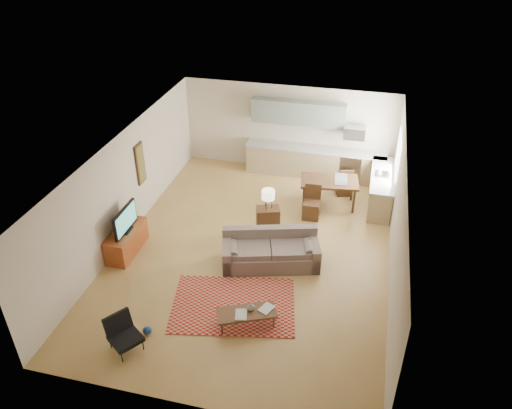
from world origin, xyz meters
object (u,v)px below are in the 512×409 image
(armchair, at_px, (125,336))
(dining_table, at_px, (328,193))
(tv_credenza, at_px, (127,241))
(console_table, at_px, (268,219))
(sofa, at_px, (271,250))
(coffee_table, at_px, (247,318))

(armchair, relative_size, dining_table, 0.46)
(armchair, relative_size, tv_credenza, 0.54)
(armchair, bearing_deg, console_table, 13.92)
(tv_credenza, relative_size, console_table, 1.97)
(sofa, height_order, tv_credenza, sofa)
(console_table, relative_size, dining_table, 0.44)
(coffee_table, bearing_deg, dining_table, 54.22)
(sofa, distance_m, console_table, 1.39)
(sofa, distance_m, armchair, 3.83)
(console_table, bearing_deg, coffee_table, -103.71)
(tv_credenza, relative_size, dining_table, 0.86)
(sofa, height_order, console_table, sofa)
(sofa, bearing_deg, tv_credenza, 169.50)
(coffee_table, xyz_separation_m, console_table, (-0.32, 3.37, 0.16))
(coffee_table, bearing_deg, tv_credenza, 129.89)
(armchair, xyz_separation_m, console_table, (1.75, 4.53, -0.02))
(dining_table, bearing_deg, armchair, -124.92)
(sofa, relative_size, console_table, 3.44)
(sofa, distance_m, dining_table, 3.13)
(dining_table, bearing_deg, sofa, -116.71)
(coffee_table, relative_size, armchair, 1.66)
(coffee_table, height_order, armchair, armchair)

